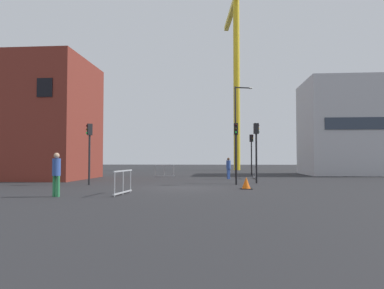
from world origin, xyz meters
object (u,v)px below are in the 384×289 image
at_px(traffic_light_verge, 89,144).
at_px(traffic_light_median, 251,148).
at_px(traffic_cone_striped, 246,183).
at_px(traffic_light_far, 236,143).
at_px(construction_crane, 236,54).
at_px(pedestrian_waiting, 56,171).
at_px(pedestrian_walking, 228,167).
at_px(streetlamp_tall, 237,124).
at_px(traffic_light_crosswalk, 256,143).

distance_m(traffic_light_verge, traffic_light_median, 17.69).
bearing_deg(traffic_cone_striped, traffic_light_far, 97.04).
xyz_separation_m(construction_crane, pedestrian_waiting, (-9.14, -37.00, -15.70)).
distance_m(traffic_light_median, pedestrian_waiting, 22.91).
distance_m(pedestrian_walking, traffic_cone_striped, 9.40).
relative_size(traffic_light_far, traffic_light_median, 0.96).
bearing_deg(traffic_light_median, traffic_light_far, -98.99).
bearing_deg(traffic_light_far, traffic_cone_striped, -82.96).
xyz_separation_m(streetlamp_tall, traffic_cone_striped, (-0.24, -14.52, -4.55)).
height_order(traffic_light_verge, traffic_light_far, traffic_light_far).
relative_size(traffic_light_verge, traffic_light_median, 0.94).
distance_m(traffic_light_far, traffic_cone_striped, 3.86).
height_order(traffic_light_crosswalk, pedestrian_waiting, traffic_light_crosswalk).
bearing_deg(traffic_light_verge, pedestrian_walking, 39.60).
relative_size(pedestrian_walking, pedestrian_waiting, 0.91).
relative_size(traffic_light_crosswalk, pedestrian_walking, 2.33).
bearing_deg(traffic_light_crosswalk, construction_crane, 90.10).
relative_size(traffic_light_far, traffic_cone_striped, 5.98).
xyz_separation_m(traffic_light_verge, traffic_light_median, (10.99, 13.87, 0.14)).
bearing_deg(streetlamp_tall, traffic_cone_striped, -90.94).
height_order(traffic_light_crosswalk, traffic_light_median, traffic_light_median).
relative_size(traffic_light_crosswalk, traffic_light_median, 0.99).
distance_m(streetlamp_tall, pedestrian_waiting, 21.16).
bearing_deg(traffic_cone_striped, traffic_light_median, 84.07).
relative_size(construction_crane, traffic_light_median, 6.41).
bearing_deg(pedestrian_walking, traffic_light_far, -86.96).
bearing_deg(pedestrian_walking, traffic_light_median, 70.53).
xyz_separation_m(traffic_light_far, pedestrian_waiting, (-7.81, -7.62, -1.47)).
relative_size(traffic_light_verge, traffic_light_crosswalk, 0.95).
relative_size(streetlamp_tall, traffic_light_verge, 2.25).
height_order(traffic_light_verge, traffic_light_crosswalk, traffic_light_crosswalk).
bearing_deg(traffic_light_verge, pedestrian_waiting, -80.53).
bearing_deg(construction_crane, traffic_light_verge, -108.74).
height_order(streetlamp_tall, traffic_light_far, streetlamp_tall).
relative_size(construction_crane, traffic_light_crosswalk, 6.47).
bearing_deg(traffic_light_far, pedestrian_waiting, -135.69).
bearing_deg(streetlamp_tall, traffic_light_median, 47.69).
xyz_separation_m(construction_crane, traffic_light_median, (0.72, -16.39, -14.12)).
relative_size(streetlamp_tall, traffic_light_crosswalk, 2.14).
bearing_deg(traffic_light_median, streetlamp_tall, -132.31).
xyz_separation_m(construction_crane, traffic_light_crosswalk, (0.05, -27.90, -14.15)).
distance_m(traffic_light_far, pedestrian_walking, 6.45).
relative_size(streetlamp_tall, traffic_light_median, 2.12).
height_order(streetlamp_tall, traffic_cone_striped, streetlamp_tall).
height_order(streetlamp_tall, pedestrian_waiting, streetlamp_tall).
bearing_deg(construction_crane, traffic_light_crosswalk, -89.90).
bearing_deg(streetlamp_tall, traffic_light_verge, -127.85).
distance_m(traffic_light_far, pedestrian_waiting, 11.01).
bearing_deg(traffic_light_verge, construction_crane, 71.26).
xyz_separation_m(traffic_light_far, traffic_cone_striped, (0.38, -3.10, -2.26)).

